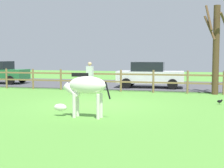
{
  "coord_description": "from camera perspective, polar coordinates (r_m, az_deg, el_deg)",
  "views": [
    {
      "loc": [
        3.9,
        -12.22,
        1.92
      ],
      "look_at": [
        0.42,
        0.68,
        0.79
      ],
      "focal_mm": 51.67,
      "sensor_mm": 36.0,
      "label": 1
    }
  ],
  "objects": [
    {
      "name": "parking_asphalt",
      "position": [
        21.95,
        4.81,
        -0.13
      ],
      "size": [
        28.0,
        7.4,
        0.05
      ],
      "primitive_type": "cube",
      "color": "#47474C",
      "rests_on": "ground_plane"
    },
    {
      "name": "paddock_fence",
      "position": [
        17.76,
        1.58,
        0.85
      ],
      "size": [
        21.64,
        0.11,
        1.21
      ],
      "color": "olive",
      "rests_on": "ground_plane"
    },
    {
      "name": "ground_plane",
      "position": [
        12.97,
        -2.58,
        -3.67
      ],
      "size": [
        60.0,
        60.0,
        0.0
      ],
      "primitive_type": "plane",
      "color": "#549338"
    },
    {
      "name": "bare_tree",
      "position": [
        17.2,
        17.94,
        6.35
      ],
      "size": [
        1.29,
        1.17,
        4.56
      ],
      "color": "#513A23",
      "rests_on": "ground_plane"
    },
    {
      "name": "parked_car_white",
      "position": [
        19.73,
        6.71,
        1.67
      ],
      "size": [
        4.08,
        2.05,
        1.56
      ],
      "color": "white",
      "rests_on": "parking_asphalt"
    },
    {
      "name": "crow_on_grass",
      "position": [
        13.74,
        18.54,
        -2.91
      ],
      "size": [
        0.21,
        0.1,
        0.2
      ],
      "color": "black",
      "rests_on": "ground_plane"
    },
    {
      "name": "visitor_near_fence",
      "position": [
        17.81,
        -3.94,
        1.56
      ],
      "size": [
        0.39,
        0.27,
        1.64
      ],
      "color": "#232847",
      "rests_on": "ground_plane"
    },
    {
      "name": "zebra",
      "position": [
        10.16,
        -4.82,
        -0.78
      ],
      "size": [
        1.94,
        0.52,
        1.41
      ],
      "color": "white",
      "rests_on": "ground_plane"
    }
  ]
}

